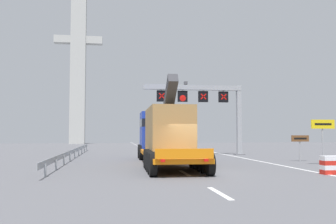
# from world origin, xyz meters

# --- Properties ---
(ground) EXTENTS (112.00, 112.00, 0.00)m
(ground) POSITION_xyz_m (0.00, 0.00, 0.00)
(ground) COLOR #5B5B60
(lane_markings) EXTENTS (0.20, 70.41, 0.01)m
(lane_markings) POSITION_xyz_m (-0.56, 27.91, 0.01)
(lane_markings) COLOR silver
(lane_markings) RESTS_ON ground
(edge_line_right) EXTENTS (0.20, 63.00, 0.01)m
(edge_line_right) POSITION_xyz_m (6.20, 12.00, 0.01)
(edge_line_right) COLOR silver
(edge_line_right) RESTS_ON ground
(overhead_lane_gantry) EXTENTS (9.44, 0.90, 6.75)m
(overhead_lane_gantry) POSITION_xyz_m (4.29, 14.52, 5.10)
(overhead_lane_gantry) COLOR #9EA0A5
(overhead_lane_gantry) RESTS_ON ground
(heavy_haul_truck_orange) EXTENTS (3.19, 14.10, 5.30)m
(heavy_haul_truck_orange) POSITION_xyz_m (-0.82, 6.24, 1.99)
(heavy_haul_truck_orange) COLOR orange
(heavy_haul_truck_orange) RESTS_ON ground
(exit_sign_yellow) EXTENTS (1.58, 0.15, 2.87)m
(exit_sign_yellow) POSITION_xyz_m (8.99, 3.36, 2.19)
(exit_sign_yellow) COLOR #9EA0A5
(exit_sign_yellow) RESTS_ON ground
(tourist_info_sign_brown) EXTENTS (1.32, 0.15, 1.86)m
(tourist_info_sign_brown) POSITION_xyz_m (9.03, 6.31, 1.40)
(tourist_info_sign_brown) COLOR #9EA0A5
(tourist_info_sign_brown) RESTS_ON ground
(crash_barrier_striped) EXTENTS (1.00, 0.50, 0.90)m
(crash_barrier_striped) POSITION_xyz_m (6.48, -1.40, 0.45)
(crash_barrier_striped) COLOR red
(crash_barrier_striped) RESTS_ON ground
(guardrail_left) EXTENTS (0.13, 27.55, 0.76)m
(guardrail_left) POSITION_xyz_m (-7.25, 11.77, 0.56)
(guardrail_left) COLOR #999EA3
(guardrail_left) RESTS_ON ground
(bridge_pylon_distant) EXTENTS (9.00, 2.00, 31.93)m
(bridge_pylon_distant) POSITION_xyz_m (-11.12, 51.97, 16.35)
(bridge_pylon_distant) COLOR #B7B7B2
(bridge_pylon_distant) RESTS_ON ground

